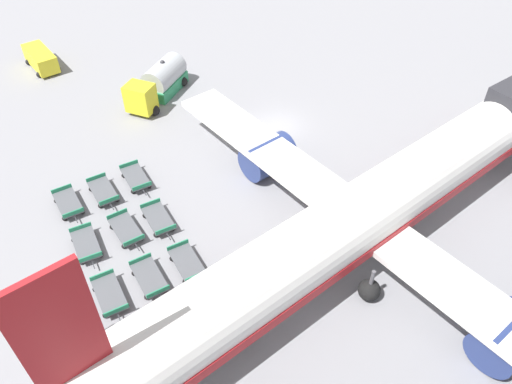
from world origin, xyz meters
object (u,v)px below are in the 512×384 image
baggage_dolly_row_near_col_c (110,295)px  fuel_tanker_primary (160,82)px  airplane (378,206)px  baggage_dolly_row_mid_a_col_a (103,191)px  service_van (41,59)px  baggage_dolly_row_mid_b_col_b (158,219)px  baggage_dolly_row_near_col_d (139,357)px  baggage_dolly_row_mid_b_col_d (220,314)px  baggage_dolly_row_near_col_a (68,203)px  baggage_dolly_row_mid_a_col_c (149,278)px  baggage_dolly_row_mid_b_col_a (136,178)px  baggage_dolly_row_mid_a_col_b (126,230)px  baggage_dolly_row_near_col_b (86,245)px  baggage_dolly_row_mid_b_col_c (187,263)px  baggage_dolly_row_mid_a_col_d (181,333)px

baggage_dolly_row_near_col_c → fuel_tanker_primary: bearing=138.4°
airplane → baggage_dolly_row_mid_a_col_a: (-16.14, -11.25, -2.85)m
service_van → baggage_dolly_row_mid_b_col_b: service_van is taller
baggage_dolly_row_near_col_d → baggage_dolly_row_mid_b_col_d: same height
baggage_dolly_row_near_col_a → baggage_dolly_row_mid_b_col_b: bearing=34.9°
baggage_dolly_row_near_col_c → baggage_dolly_row_mid_a_col_c: size_ratio=1.00×
baggage_dolly_row_near_col_a → baggage_dolly_row_mid_a_col_a: 2.59m
baggage_dolly_row_mid_b_col_a → baggage_dolly_row_mid_b_col_d: 14.10m
baggage_dolly_row_mid_b_col_b → baggage_dolly_row_near_col_c: bearing=-59.6°
baggage_dolly_row_near_col_d → baggage_dolly_row_mid_a_col_b: (-8.73, 4.48, 0.00)m
baggage_dolly_row_near_col_c → baggage_dolly_row_near_col_d: 4.78m
fuel_tanker_primary → baggage_dolly_row_mid_a_col_a: size_ratio=2.06×
service_van → baggage_dolly_row_near_col_a: service_van is taller
airplane → baggage_dolly_row_mid_a_col_b: 16.97m
fuel_tanker_primary → baggage_dolly_row_mid_a_col_a: 14.34m
baggage_dolly_row_near_col_c → baggage_dolly_row_mid_a_col_b: same height
baggage_dolly_row_near_col_a → baggage_dolly_row_near_col_b: (4.47, -0.95, 0.00)m
baggage_dolly_row_near_col_c → baggage_dolly_row_mid_b_col_a: (-8.26, 7.00, 0.00)m
baggage_dolly_row_near_col_c → baggage_dolly_row_mid_a_col_a: same height
baggage_dolly_row_mid_b_col_d → baggage_dolly_row_mid_a_col_c: bearing=-162.3°
fuel_tanker_primary → baggage_dolly_row_mid_a_col_a: (8.94, -11.17, -0.90)m
baggage_dolly_row_near_col_d → baggage_dolly_row_mid_b_col_c: 6.85m
baggage_dolly_row_mid_a_col_b → baggage_dolly_row_mid_b_col_d: size_ratio=1.00×
baggage_dolly_row_near_col_b → baggage_dolly_row_mid_a_col_c: size_ratio=1.00×
fuel_tanker_primary → baggage_dolly_row_near_col_d: 27.64m
baggage_dolly_row_mid_b_col_a → baggage_dolly_row_mid_b_col_c: bearing=-12.2°
baggage_dolly_row_near_col_d → baggage_dolly_row_mid_a_col_c: same height
baggage_dolly_row_near_col_b → baggage_dolly_row_mid_b_col_b: same height
fuel_tanker_primary → baggage_dolly_row_mid_b_col_b: bearing=-34.6°
fuel_tanker_primary → baggage_dolly_row_near_col_b: bearing=-48.7°
baggage_dolly_row_near_col_c → baggage_dolly_row_mid_b_col_d: (5.54, 4.12, 0.00)m
baggage_dolly_row_mid_b_col_b → baggage_dolly_row_mid_a_col_c: bearing=-40.1°
fuel_tanker_primary → baggage_dolly_row_mid_b_col_c: fuel_tanker_primary is taller
baggage_dolly_row_near_col_c → baggage_dolly_row_near_col_a: bearing=168.6°
fuel_tanker_primary → baggage_dolly_row_mid_b_col_a: size_ratio=2.06×
fuel_tanker_primary → baggage_dolly_row_mid_b_col_b: fuel_tanker_primary is taller
baggage_dolly_row_mid_a_col_c → baggage_dolly_row_mid_a_col_b: bearing=166.7°
baggage_dolly_row_mid_b_col_b → baggage_dolly_row_mid_b_col_c: size_ratio=1.00×
baggage_dolly_row_near_col_c → baggage_dolly_row_mid_b_col_d: bearing=36.6°
baggage_dolly_row_near_col_c → baggage_dolly_row_mid_a_col_a: (-8.56, 4.37, 0.00)m
fuel_tanker_primary → baggage_dolly_row_mid_a_col_d: fuel_tanker_primary is taller
baggage_dolly_row_near_col_d → baggage_dolly_row_mid_a_col_d: bearing=82.1°
baggage_dolly_row_near_col_a → baggage_dolly_row_mid_a_col_a: (0.55, 2.53, 0.00)m
baggage_dolly_row_near_col_d → baggage_dolly_row_mid_b_col_d: size_ratio=1.00×
baggage_dolly_row_mid_a_col_d → baggage_dolly_row_mid_b_col_a: 14.34m
baggage_dolly_row_mid_b_col_a → baggage_dolly_row_mid_a_col_a: bearing=-96.5°
baggage_dolly_row_mid_b_col_a → baggage_dolly_row_mid_b_col_d: (13.80, -2.88, 0.00)m
airplane → baggage_dolly_row_mid_a_col_d: size_ratio=12.26×
baggage_dolly_row_mid_a_col_b → baggage_dolly_row_mid_b_col_c: bearing=14.9°
service_van → baggage_dolly_row_near_col_a: 22.28m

